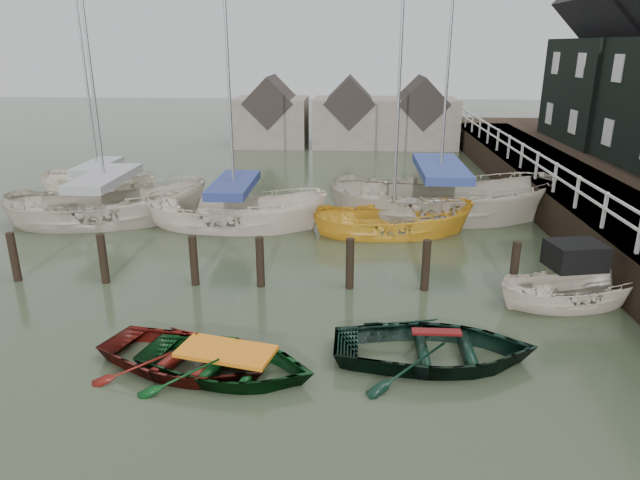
# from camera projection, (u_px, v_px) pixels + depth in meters

# --- Properties ---
(ground) EXTENTS (120.00, 120.00, 0.00)m
(ground) POSITION_uv_depth(u_px,v_px,m) (294.00, 342.00, 12.57)
(ground) COLOR #2E3924
(ground) RESTS_ON ground
(pier) EXTENTS (3.04, 32.00, 2.70)m
(pier) POSITION_uv_depth(u_px,v_px,m) (573.00, 200.00, 21.28)
(pier) COLOR black
(pier) RESTS_ON ground
(mooring_pilings) EXTENTS (13.72, 0.22, 1.80)m
(mooring_pilings) POSITION_uv_depth(u_px,v_px,m) (264.00, 269.00, 15.30)
(mooring_pilings) COLOR black
(mooring_pilings) RESTS_ON ground
(far_sheds) EXTENTS (14.00, 4.08, 4.39)m
(far_sheds) POSITION_uv_depth(u_px,v_px,m) (347.00, 116.00, 36.48)
(far_sheds) COLOR #665B51
(far_sheds) RESTS_ON ground
(rowboat_red) EXTENTS (4.32, 3.70, 0.75)m
(rowboat_red) POSITION_uv_depth(u_px,v_px,m) (184.00, 368.00, 11.56)
(rowboat_red) COLOR #52100B
(rowboat_red) RESTS_ON ground
(rowboat_green) EXTENTS (4.14, 3.37, 0.75)m
(rowboat_green) POSITION_uv_depth(u_px,v_px,m) (228.00, 373.00, 11.35)
(rowboat_green) COLOR black
(rowboat_green) RESTS_ON ground
(rowboat_dkgreen) EXTENTS (4.18, 3.00, 0.86)m
(rowboat_dkgreen) POSITION_uv_depth(u_px,v_px,m) (434.00, 360.00, 11.82)
(rowboat_dkgreen) COLOR black
(rowboat_dkgreen) RESTS_ON ground
(motorboat) EXTENTS (4.10, 2.21, 2.33)m
(motorboat) POSITION_uv_depth(u_px,v_px,m) (572.00, 300.00, 14.35)
(motorboat) COLOR beige
(motorboat) RESTS_ON ground
(sailboat_a) EXTENTS (7.63, 4.39, 12.25)m
(sailboat_a) POSITION_uv_depth(u_px,v_px,m) (110.00, 220.00, 21.07)
(sailboat_a) COLOR #BEB3A2
(sailboat_a) RESTS_ON ground
(sailboat_b) EXTENTS (6.78, 2.88, 12.08)m
(sailboat_b) POSITION_uv_depth(u_px,v_px,m) (236.00, 225.00, 20.54)
(sailboat_b) COLOR beige
(sailboat_b) RESTS_ON ground
(sailboat_c) EXTENTS (5.71, 2.62, 9.81)m
(sailboat_c) POSITION_uv_depth(u_px,v_px,m) (393.00, 233.00, 19.77)
(sailboat_c) COLOR gold
(sailboat_c) RESTS_ON ground
(sailboat_d) EXTENTS (8.52, 3.80, 12.86)m
(sailboat_d) POSITION_uv_depth(u_px,v_px,m) (438.00, 216.00, 21.65)
(sailboat_d) COLOR #BEB4A2
(sailboat_d) RESTS_ON ground
(sailboat_e) EXTENTS (6.02, 3.49, 9.76)m
(sailboat_e) POSITION_uv_depth(u_px,v_px,m) (101.00, 195.00, 24.55)
(sailboat_e) COLOR beige
(sailboat_e) RESTS_ON ground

